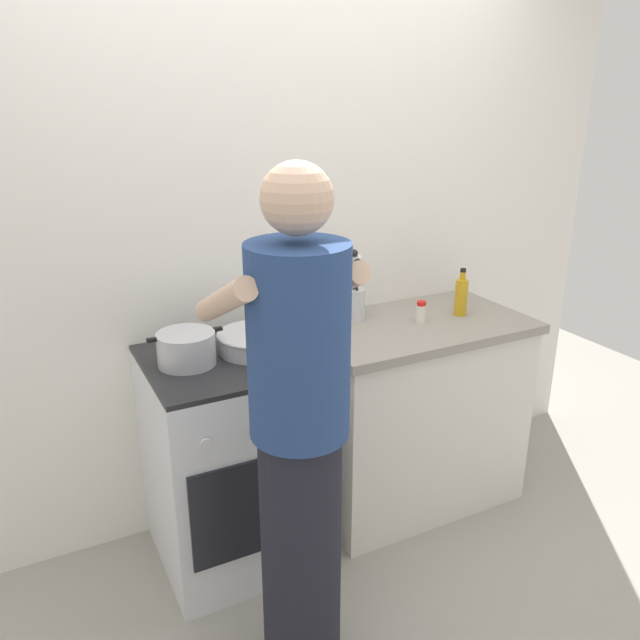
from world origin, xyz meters
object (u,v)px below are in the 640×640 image
object	(u,v)px
stove_range	(230,460)
person	(299,443)
oil_bottle	(461,296)
spice_bottle	(421,312)
utensil_crock	(354,299)
pot	(186,348)
mixing_bowl	(256,340)

from	to	relation	value
stove_range	person	world-z (taller)	person
oil_bottle	person	world-z (taller)	person
stove_range	spice_bottle	xyz separation A→B (m)	(0.91, -0.01, 0.50)
oil_bottle	utensil_crock	bearing A→B (deg)	159.31
pot	person	size ratio (longest dim) A/B	0.17
pot	utensil_crock	bearing A→B (deg)	10.81
utensil_crock	spice_bottle	bearing A→B (deg)	-36.11
spice_bottle	person	size ratio (longest dim) A/B	0.06
spice_bottle	oil_bottle	world-z (taller)	oil_bottle
stove_range	utensil_crock	size ratio (longest dim) A/B	2.81
person	utensil_crock	bearing A→B (deg)	50.88
person	stove_range	bearing A→B (deg)	91.77
mixing_bowl	spice_bottle	world-z (taller)	spice_bottle
pot	person	bearing A→B (deg)	-76.13
mixing_bowl	person	distance (m)	0.67
oil_bottle	person	xyz separation A→B (m)	(-1.11, -0.63, -0.13)
stove_range	oil_bottle	world-z (taller)	oil_bottle
utensil_crock	oil_bottle	xyz separation A→B (m)	(0.46, -0.17, -0.00)
oil_bottle	stove_range	bearing A→B (deg)	179.62
pot	spice_bottle	size ratio (longest dim) A/B	2.93
mixing_bowl	person	world-z (taller)	person
mixing_bowl	oil_bottle	world-z (taller)	oil_bottle
spice_bottle	stove_range	bearing A→B (deg)	179.44
mixing_bowl	person	size ratio (longest dim) A/B	0.18
utensil_crock	spice_bottle	size ratio (longest dim) A/B	3.31
mixing_bowl	utensil_crock	bearing A→B (deg)	15.87
stove_range	pot	xyz separation A→B (m)	(-0.14, 0.01, 0.51)
stove_range	mixing_bowl	size ratio (longest dim) A/B	2.90
mixing_bowl	person	xyz separation A→B (m)	(-0.12, -0.65, -0.08)
oil_bottle	mixing_bowl	bearing A→B (deg)	178.66
mixing_bowl	stove_range	bearing A→B (deg)	-173.59
pot	mixing_bowl	world-z (taller)	pot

